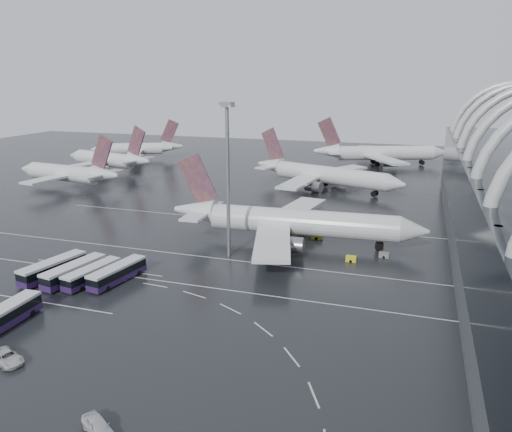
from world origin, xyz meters
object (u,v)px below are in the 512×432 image
(airliner_main, at_px, (290,222))
(bus_row_near_d, at_px, (117,273))
(bus_row_near_a, at_px, (53,268))
(bus_row_near_c, at_px, (92,274))
(jet_remote_mid, at_px, (109,160))
(bus_row_near_b, at_px, (74,272))
(jet_remote_far, at_px, (139,149))
(gse_cart_belly_d, at_px, (384,255))
(bus_row_far_c, at_px, (4,317))
(jet_remote_west, at_px, (69,174))
(van_curve_a, at_px, (7,357))
(van_curve_b, at_px, (98,426))
(airliner_gate_b, at_px, (323,175))
(gse_cart_belly_c, at_px, (293,245))
(gse_cart_belly_a, at_px, (351,259))
(gse_cart_belly_e, at_px, (317,236))
(floodlight_mast, at_px, (228,162))
(airliner_gate_c, at_px, (378,153))

(airliner_main, xyz_separation_m, bus_row_near_d, (-23.86, -30.90, -3.09))
(bus_row_near_a, distance_m, bus_row_near_c, 8.21)
(jet_remote_mid, xyz_separation_m, bus_row_near_b, (56.74, -95.29, -3.04))
(bus_row_near_a, bearing_deg, jet_remote_far, 35.78)
(bus_row_near_d, height_order, gse_cart_belly_d, bus_row_near_d)
(jet_remote_mid, height_order, bus_row_far_c, jet_remote_mid)
(airliner_main, xyz_separation_m, gse_cart_belly_d, (20.60, -2.96, -4.26))
(jet_remote_west, height_order, bus_row_near_a, jet_remote_west)
(van_curve_a, bearing_deg, van_curve_b, -91.57)
(airliner_gate_b, distance_m, bus_row_far_c, 111.47)
(jet_remote_far, height_order, gse_cart_belly_c, jet_remote_far)
(jet_remote_mid, height_order, gse_cart_belly_c, jet_remote_mid)
(gse_cart_belly_a, bearing_deg, van_curve_a, -126.06)
(jet_remote_mid, relative_size, jet_remote_far, 1.10)
(gse_cart_belly_c, bearing_deg, jet_remote_west, 156.98)
(bus_row_near_b, distance_m, gse_cart_belly_c, 44.48)
(airliner_gate_b, relative_size, bus_row_near_a, 3.89)
(van_curve_b, bearing_deg, gse_cart_belly_e, 24.23)
(jet_remote_far, height_order, bus_row_near_c, jet_remote_far)
(jet_remote_mid, xyz_separation_m, jet_remote_far, (-6.25, 32.18, -0.25))
(bus_row_near_c, relative_size, gse_cart_belly_e, 5.03)
(bus_row_near_c, height_order, gse_cart_belly_d, bus_row_near_c)
(jet_remote_west, height_order, gse_cart_belly_c, jet_remote_west)
(floodlight_mast, bearing_deg, bus_row_near_a, -142.00)
(bus_row_near_c, relative_size, floodlight_mast, 0.40)
(van_curve_a, bearing_deg, bus_row_far_c, 65.53)
(airliner_gate_c, bearing_deg, van_curve_a, -121.61)
(bus_row_near_b, xyz_separation_m, gse_cart_belly_e, (36.69, 37.73, -1.10))
(airliner_main, distance_m, bus_row_near_c, 43.05)
(airliner_main, height_order, van_curve_b, airliner_main)
(bus_row_near_d, bearing_deg, van_curve_a, -168.04)
(jet_remote_west, distance_m, van_curve_a, 110.22)
(jet_remote_mid, bearing_deg, airliner_gate_b, -170.90)
(bus_row_near_c, distance_m, van_curve_a, 26.32)
(gse_cart_belly_e, bearing_deg, jet_remote_mid, 148.36)
(gse_cart_belly_e, bearing_deg, airliner_gate_c, 87.64)
(airliner_gate_b, bearing_deg, van_curve_a, -79.80)
(airliner_main, relative_size, van_curve_b, 11.44)
(jet_remote_mid, bearing_deg, van_curve_b, 135.95)
(airliner_main, relative_size, gse_cart_belly_d, 28.38)
(jet_remote_far, xyz_separation_m, gse_cart_belly_e, (99.67, -89.74, -3.89))
(jet_remote_far, bearing_deg, airliner_gate_c, 164.19)
(airliner_main, distance_m, jet_remote_mid, 108.11)
(jet_remote_west, distance_m, jet_remote_far, 62.31)
(jet_remote_west, height_order, bus_row_near_d, jet_remote_west)
(jet_remote_mid, distance_m, bus_row_near_a, 108.55)
(van_curve_b, bearing_deg, bus_row_far_c, 91.57)
(gse_cart_belly_c, xyz_separation_m, gse_cart_belly_e, (3.68, 7.93, 0.03))
(airliner_main, height_order, bus_row_near_c, airliner_main)
(gse_cart_belly_e, bearing_deg, bus_row_near_c, -131.61)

